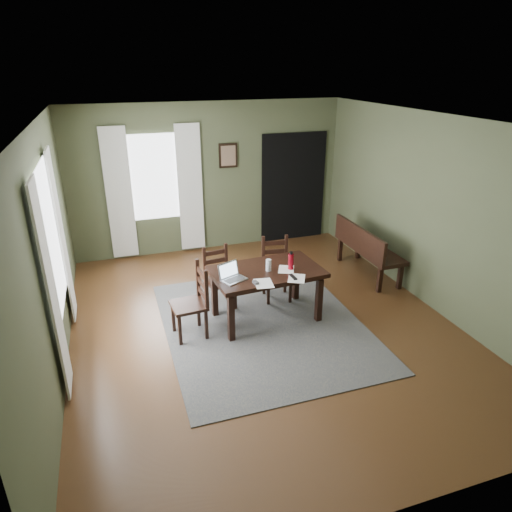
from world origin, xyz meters
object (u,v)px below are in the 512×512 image
object	(u,v)px
chair_back_left	(219,278)
water_bottle	(291,261)
chair_back_right	(276,269)
chair_end	(192,302)
dining_table	(266,276)
laptop	(231,275)
bench	(366,246)

from	to	relation	value
chair_back_left	water_bottle	world-z (taller)	water_bottle
chair_back_right	water_bottle	xyz separation A→B (m)	(-0.03, -0.62, 0.40)
chair_end	water_bottle	bearing A→B (deg)	85.83
dining_table	chair_end	world-z (taller)	chair_end
laptop	water_bottle	size ratio (longest dim) A/B	1.50
chair_back_right	laptop	size ratio (longest dim) A/B	2.46
dining_table	chair_end	size ratio (longest dim) A/B	1.57
bench	chair_end	bearing A→B (deg)	107.02
dining_table	bench	world-z (taller)	bench
chair_back_right	chair_back_left	bearing A→B (deg)	-173.21
chair_back_right	bench	size ratio (longest dim) A/B	0.62
dining_table	bench	distance (m)	2.22
chair_back_right	laptop	distance (m)	1.15
chair_back_right	bench	bearing A→B (deg)	18.00
chair_back_right	bench	distance (m)	1.72
water_bottle	laptop	bearing A→B (deg)	-176.97
chair_end	laptop	xyz separation A→B (m)	(0.52, -0.02, 0.32)
water_bottle	dining_table	bearing A→B (deg)	165.80
chair_back_right	chair_end	bearing A→B (deg)	-147.35
dining_table	laptop	bearing A→B (deg)	-170.83
bench	dining_table	bearing A→B (deg)	112.42
dining_table	bench	xyz separation A→B (m)	(2.04, 0.84, -0.15)
dining_table	laptop	distance (m)	0.55
chair_back_left	laptop	world-z (taller)	laptop
dining_table	chair_back_right	bearing A→B (deg)	52.67
chair_back_left	chair_back_right	xyz separation A→B (m)	(0.88, -0.02, 0.02)
chair_end	dining_table	bearing A→B (deg)	90.50
chair_back_right	bench	xyz separation A→B (m)	(1.69, 0.30, 0.05)
dining_table	bench	size ratio (longest dim) A/B	1.01
chair_back_left	bench	bearing A→B (deg)	-1.31
chair_back_left	water_bottle	bearing A→B (deg)	-44.86
chair_end	bench	distance (m)	3.22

